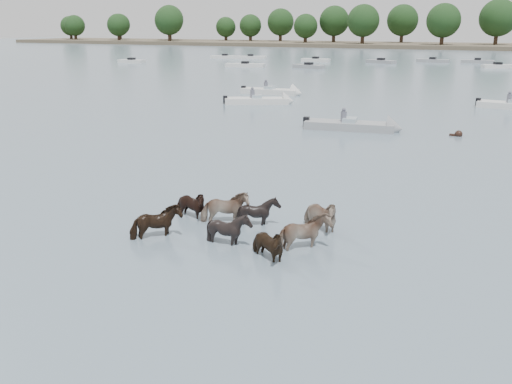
% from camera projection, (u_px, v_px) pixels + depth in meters
% --- Properties ---
extents(ground, '(400.00, 400.00, 0.00)m').
position_uv_depth(ground, '(231.00, 238.00, 16.96)').
color(ground, slate).
rests_on(ground, ground).
extents(shoreline, '(160.00, 30.00, 1.00)m').
position_uv_depth(shoreline, '(244.00, 43.00, 175.29)').
color(shoreline, '#4C4233').
rests_on(shoreline, ground).
extents(pony_herd, '(5.96, 4.09, 1.34)m').
position_uv_depth(pony_herd, '(242.00, 224.00, 17.04)').
color(pony_herd, black).
rests_on(pony_herd, ground).
extents(swimming_pony, '(0.72, 0.44, 0.44)m').
position_uv_depth(swimming_pony, '(458.00, 134.00, 32.24)').
color(swimming_pony, black).
rests_on(swimming_pony, ground).
extents(motorboat_a, '(5.71, 3.80, 1.92)m').
position_uv_depth(motorboat_a, '(266.00, 101.00, 45.30)').
color(motorboat_a, silver).
rests_on(motorboat_a, ground).
extents(motorboat_b, '(6.11, 2.26, 1.92)m').
position_uv_depth(motorboat_b, '(363.00, 127.00, 33.98)').
color(motorboat_b, gray).
rests_on(motorboat_b, ground).
extents(motorboat_f, '(5.93, 1.75, 1.92)m').
position_uv_depth(motorboat_f, '(278.00, 92.00, 51.26)').
color(motorboat_f, silver).
rests_on(motorboat_f, ground).
extents(distant_flotilla, '(102.76, 25.53, 0.93)m').
position_uv_depth(distant_flotilla, '(460.00, 65.00, 84.66)').
color(distant_flotilla, silver).
rests_on(distant_flotilla, ground).
extents(treeline, '(149.30, 23.18, 12.46)m').
position_uv_depth(treeline, '(269.00, 22.00, 170.11)').
color(treeline, '#382619').
rests_on(treeline, ground).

